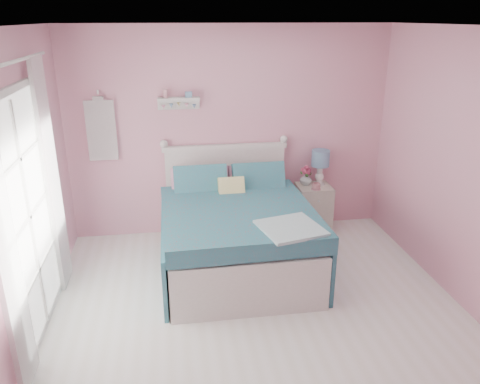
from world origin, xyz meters
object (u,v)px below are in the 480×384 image
object	(u,v)px
bed	(236,233)
table_lamp	(320,161)
teacup	(316,186)
nightstand	(313,208)
vase	(306,179)

from	to	relation	value
bed	table_lamp	bearing A→B (deg)	33.01
table_lamp	teacup	size ratio (longest dim) A/B	4.31
nightstand	teacup	xyz separation A→B (m)	(-0.02, -0.13, 0.35)
bed	teacup	xyz separation A→B (m)	(1.12, 0.65, 0.26)
nightstand	vase	distance (m)	0.41
teacup	bed	bearing A→B (deg)	-149.67
bed	table_lamp	xyz separation A→B (m)	(1.21, 0.83, 0.54)
vase	bed	bearing A→B (deg)	-140.99
table_lamp	vase	bearing A→B (deg)	178.81
nightstand	table_lamp	xyz separation A→B (m)	(0.08, 0.05, 0.63)
bed	table_lamp	distance (m)	1.57
bed	teacup	bearing A→B (deg)	28.83
table_lamp	teacup	bearing A→B (deg)	-118.03
table_lamp	vase	size ratio (longest dim) A/B	2.84
nightstand	teacup	world-z (taller)	teacup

